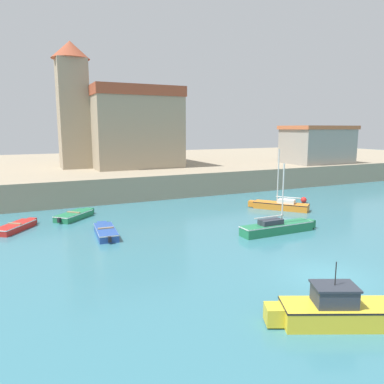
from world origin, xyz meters
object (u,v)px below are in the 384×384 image
object	(u,v)px
church	(120,125)
dinghy_blue_4	(106,231)
harbor_shed_mid_row	(317,144)
sailboat_orange_5	(280,205)
motorboat_yellow_7	(334,310)
dinghy_green_0	(75,215)
sailboat_green_1	(278,227)
mooring_buoy	(304,200)
dinghy_red_6	(16,227)

from	to	relation	value
church	dinghy_blue_4	bearing A→B (deg)	-107.48
dinghy_blue_4	harbor_shed_mid_row	world-z (taller)	harbor_shed_mid_row
sailboat_orange_5	motorboat_yellow_7	bearing A→B (deg)	-122.92
dinghy_green_0	harbor_shed_mid_row	distance (m)	34.81
sailboat_green_1	harbor_shed_mid_row	size ratio (longest dim) A/B	0.67
motorboat_yellow_7	church	distance (m)	40.22
sailboat_green_1	mooring_buoy	xyz separation A→B (m)	(9.13, 7.56, -0.15)
mooring_buoy	harbor_shed_mid_row	xyz separation A→B (m)	(12.10, 11.22, 4.79)
dinghy_green_0	sailboat_green_1	bearing A→B (deg)	-40.63
harbor_shed_mid_row	sailboat_green_1	bearing A→B (deg)	-138.51
sailboat_green_1	dinghy_blue_4	distance (m)	11.95
dinghy_green_0	harbor_shed_mid_row	world-z (taller)	harbor_shed_mid_row
sailboat_green_1	church	distance (m)	29.71
sailboat_green_1	mooring_buoy	world-z (taller)	sailboat_green_1
dinghy_green_0	harbor_shed_mid_row	size ratio (longest dim) A/B	0.40
sailboat_orange_5	harbor_shed_mid_row	xyz separation A→B (m)	(16.11, 12.62, 4.67)
dinghy_red_6	motorboat_yellow_7	xyz separation A→B (m)	(10.66, -19.60, 0.30)
mooring_buoy	harbor_shed_mid_row	size ratio (longest dim) A/B	0.06
dinghy_blue_4	motorboat_yellow_7	world-z (taller)	motorboat_yellow_7
sailboat_orange_5	motorboat_yellow_7	size ratio (longest dim) A/B	1.11
sailboat_green_1	mooring_buoy	size ratio (longest dim) A/B	10.61
dinghy_red_6	mooring_buoy	distance (m)	25.74
dinghy_blue_4	church	xyz separation A→B (m)	(7.57, 24.04, 7.37)
mooring_buoy	sailboat_orange_5	bearing A→B (deg)	-160.71
sailboat_orange_5	mooring_buoy	distance (m)	4.25
sailboat_green_1	dinghy_red_6	world-z (taller)	sailboat_green_1
sailboat_orange_5	mooring_buoy	bearing A→B (deg)	19.29
sailboat_orange_5	dinghy_red_6	xyz separation A→B (m)	(-21.71, 2.53, -0.14)
dinghy_green_0	harbor_shed_mid_row	bearing A→B (deg)	13.90
dinghy_red_6	mooring_buoy	xyz separation A→B (m)	(25.72, -1.13, 0.02)
mooring_buoy	motorboat_yellow_7	bearing A→B (deg)	-129.19
dinghy_red_6	dinghy_green_0	bearing A→B (deg)	22.56
sailboat_green_1	church	bearing A→B (deg)	96.91
motorboat_yellow_7	church	world-z (taller)	church
dinghy_green_0	sailboat_orange_5	xyz separation A→B (m)	(17.36, -4.34, 0.12)
dinghy_blue_4	motorboat_yellow_7	xyz separation A→B (m)	(5.11, -15.47, 0.28)
harbor_shed_mid_row	church	bearing A→B (deg)	158.31
dinghy_blue_4	sailboat_orange_5	bearing A→B (deg)	5.61
sailboat_green_1	dinghy_red_6	bearing A→B (deg)	152.36
sailboat_green_1	church	size ratio (longest dim) A/B	0.37
sailboat_orange_5	harbor_shed_mid_row	bearing A→B (deg)	38.08
dinghy_green_0	mooring_buoy	size ratio (longest dim) A/B	6.24
mooring_buoy	sailboat_green_1	bearing A→B (deg)	-140.39
dinghy_red_6	motorboat_yellow_7	size ratio (longest dim) A/B	0.75
dinghy_green_0	mooring_buoy	xyz separation A→B (m)	(21.36, -2.94, 0.00)
church	harbor_shed_mid_row	distance (m)	26.71
dinghy_green_0	harbor_shed_mid_row	xyz separation A→B (m)	(33.47, 8.28, 4.79)
dinghy_green_0	motorboat_yellow_7	size ratio (longest dim) A/B	0.73
sailboat_green_1	dinghy_blue_4	size ratio (longest dim) A/B	1.36
dinghy_red_6	motorboat_yellow_7	bearing A→B (deg)	-61.44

